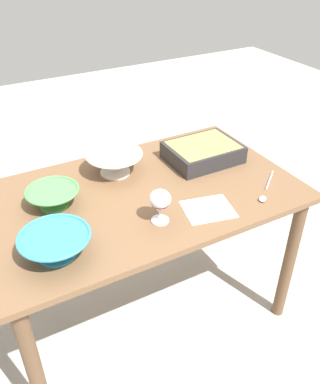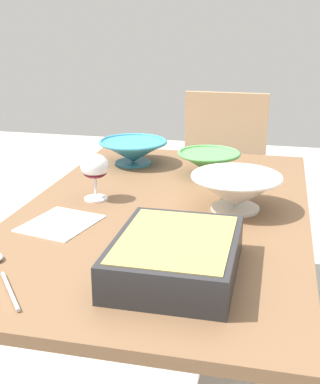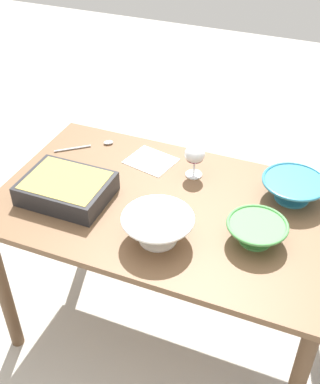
% 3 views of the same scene
% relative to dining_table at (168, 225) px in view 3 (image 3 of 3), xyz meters
% --- Properties ---
extents(ground_plane, '(8.00, 8.00, 0.00)m').
position_rel_dining_table_xyz_m(ground_plane, '(0.00, 0.00, -0.65)').
color(ground_plane, '#B2ADA3').
extents(dining_table, '(1.34, 0.81, 0.76)m').
position_rel_dining_table_xyz_m(dining_table, '(0.00, 0.00, 0.00)').
color(dining_table, brown).
rests_on(dining_table, ground_plane).
extents(wine_glass, '(0.08, 0.08, 0.14)m').
position_rel_dining_table_xyz_m(wine_glass, '(0.03, 0.22, 0.20)').
color(wine_glass, white).
rests_on(wine_glass, dining_table).
extents(casserole_dish, '(0.33, 0.26, 0.08)m').
position_rel_dining_table_xyz_m(casserole_dish, '(-0.38, -0.11, 0.16)').
color(casserole_dish, '#262628').
rests_on(casserole_dish, dining_table).
extents(mixing_bowl, '(0.26, 0.26, 0.10)m').
position_rel_dining_table_xyz_m(mixing_bowl, '(0.04, -0.20, 0.17)').
color(mixing_bowl, white).
rests_on(mixing_bowl, dining_table).
extents(small_bowl, '(0.22, 0.22, 0.08)m').
position_rel_dining_table_xyz_m(small_bowl, '(0.36, -0.08, 0.16)').
color(small_bowl, '#4C994C').
rests_on(small_bowl, dining_table).
extents(serving_bowl, '(0.25, 0.25, 0.09)m').
position_rel_dining_table_xyz_m(serving_bowl, '(0.43, 0.21, 0.16)').
color(serving_bowl, teal).
rests_on(serving_bowl, dining_table).
extents(serving_spoon, '(0.22, 0.18, 0.01)m').
position_rel_dining_table_xyz_m(serving_spoon, '(-0.46, 0.26, 0.12)').
color(serving_spoon, silver).
rests_on(serving_spoon, dining_table).
extents(napkin, '(0.23, 0.20, 0.00)m').
position_rel_dining_table_xyz_m(napkin, '(-0.18, 0.24, 0.11)').
color(napkin, white).
rests_on(napkin, dining_table).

